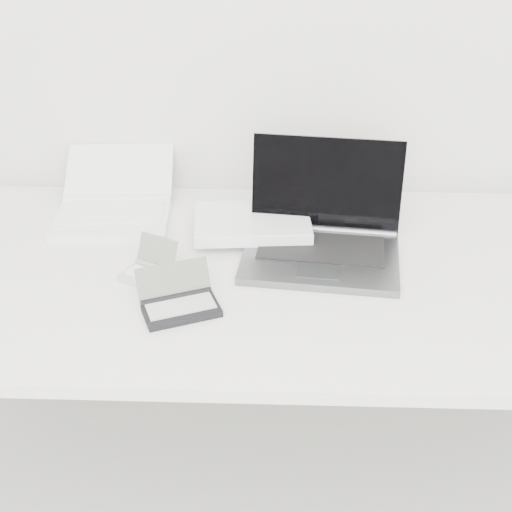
{
  "coord_description": "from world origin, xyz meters",
  "views": [
    {
      "loc": [
        0.01,
        0.2,
        1.6
      ],
      "look_at": [
        -0.03,
        1.51,
        0.79
      ],
      "focal_mm": 50.0,
      "sensor_mm": 36.0,
      "label": 1
    }
  ],
  "objects_px": {
    "desk": "(270,287)",
    "laptop_large": "(295,231)",
    "palmtop_charcoal": "(179,302)",
    "netbook_open_white": "(114,205)"
  },
  "relations": [
    {
      "from": "netbook_open_white",
      "to": "palmtop_charcoal",
      "type": "xyz_separation_m",
      "value": [
        0.22,
        -0.41,
        -0.01
      ]
    },
    {
      "from": "desk",
      "to": "laptop_large",
      "type": "bearing_deg",
      "value": 61.98
    },
    {
      "from": "desk",
      "to": "laptop_large",
      "type": "xyz_separation_m",
      "value": [
        0.06,
        0.11,
        0.09
      ]
    },
    {
      "from": "laptop_large",
      "to": "palmtop_charcoal",
      "type": "relative_size",
      "value": 2.67
    },
    {
      "from": "desk",
      "to": "laptop_large",
      "type": "height_order",
      "value": "laptop_large"
    },
    {
      "from": "desk",
      "to": "palmtop_charcoal",
      "type": "bearing_deg",
      "value": -139.65
    },
    {
      "from": "desk",
      "to": "palmtop_charcoal",
      "type": "relative_size",
      "value": 8.57
    },
    {
      "from": "desk",
      "to": "palmtop_charcoal",
      "type": "height_order",
      "value": "palmtop_charcoal"
    },
    {
      "from": "laptop_large",
      "to": "netbook_open_white",
      "type": "xyz_separation_m",
      "value": [
        -0.46,
        0.14,
        -0.01
      ]
    },
    {
      "from": "laptop_large",
      "to": "desk",
      "type": "bearing_deg",
      "value": -111.71
    }
  ]
}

